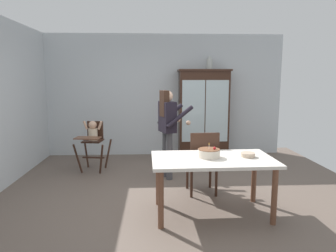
# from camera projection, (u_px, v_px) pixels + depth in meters

# --- Properties ---
(ground_plane) EXTENTS (6.24, 6.24, 0.00)m
(ground_plane) POSITION_uv_depth(u_px,v_px,m) (171.00, 197.00, 4.52)
(ground_plane) COLOR #66564C
(wall_back) EXTENTS (5.32, 0.06, 2.70)m
(wall_back) POSITION_uv_depth(u_px,v_px,m) (164.00, 95.00, 6.91)
(wall_back) COLOR silver
(wall_back) RESTS_ON ground_plane
(china_cabinet) EXTENTS (1.13, 0.48, 1.93)m
(china_cabinet) POSITION_uv_depth(u_px,v_px,m) (203.00, 113.00, 6.75)
(china_cabinet) COLOR #382116
(china_cabinet) RESTS_ON ground_plane
(ceramic_vase) EXTENTS (0.13, 0.13, 0.27)m
(ceramic_vase) POSITION_uv_depth(u_px,v_px,m) (210.00, 64.00, 6.60)
(ceramic_vase) COLOR #B2B7B2
(ceramic_vase) RESTS_ON china_cabinet
(high_chair_with_toddler) EXTENTS (0.65, 0.74, 0.95)m
(high_chair_with_toddler) POSITION_uv_depth(u_px,v_px,m) (93.00, 137.00, 5.73)
(high_chair_with_toddler) COLOR #382116
(high_chair_with_toddler) RESTS_ON ground_plane
(adult_person) EXTENTS (0.62, 0.61, 1.53)m
(adult_person) POSITION_uv_depth(u_px,v_px,m) (168.00, 123.00, 5.24)
(adult_person) COLOR #47474C
(adult_person) RESTS_ON ground_plane
(dining_table) EXTENTS (1.54, 0.90, 0.74)m
(dining_table) POSITION_uv_depth(u_px,v_px,m) (213.00, 165.00, 3.86)
(dining_table) COLOR silver
(dining_table) RESTS_ON ground_plane
(birthday_cake) EXTENTS (0.28, 0.28, 0.19)m
(birthday_cake) POSITION_uv_depth(u_px,v_px,m) (209.00, 153.00, 3.87)
(birthday_cake) COLOR beige
(birthday_cake) RESTS_ON dining_table
(serving_bowl) EXTENTS (0.18, 0.18, 0.05)m
(serving_bowl) POSITION_uv_depth(u_px,v_px,m) (248.00, 155.00, 3.89)
(serving_bowl) COLOR #C6AD93
(serving_bowl) RESTS_ON dining_table
(dining_chair_far_side) EXTENTS (0.46, 0.46, 0.96)m
(dining_chair_far_side) POSITION_uv_depth(u_px,v_px,m) (203.00, 159.00, 4.52)
(dining_chair_far_side) COLOR #382116
(dining_chair_far_side) RESTS_ON ground_plane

